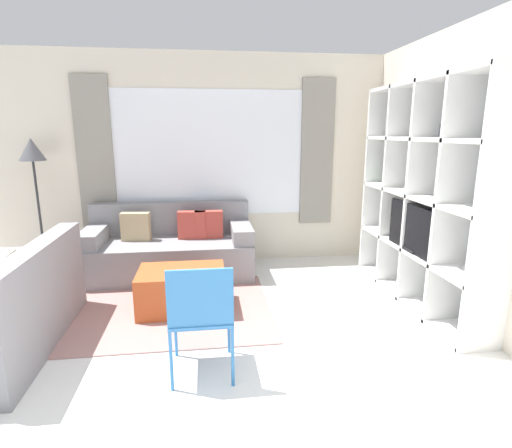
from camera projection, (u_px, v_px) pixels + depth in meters
ground_plane at (226, 444)px, 2.27m from camera, size 16.00×16.00×0.00m
wall_back at (210, 161)px, 5.20m from camera, size 5.75×0.11×2.70m
wall_right at (453, 172)px, 3.85m from camera, size 0.07×4.53×2.70m
area_rug at (119, 312)px, 3.91m from camera, size 2.95×1.60×0.01m
shelving_unit at (426, 197)px, 3.97m from camera, size 0.39×2.10×2.21m
couch_main at (171, 249)px, 4.91m from camera, size 1.98×0.89×0.85m
couch_side at (3, 312)px, 3.21m from camera, size 0.89×1.69×0.85m
ottoman at (182, 290)px, 3.94m from camera, size 0.84×0.57×0.41m
floor_lamp at (33, 161)px, 4.64m from camera, size 0.30×0.30×1.66m
folding_chair at (201, 311)px, 2.77m from camera, size 0.44×0.46×0.86m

